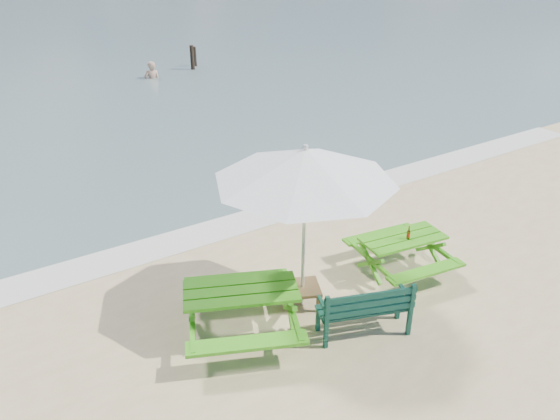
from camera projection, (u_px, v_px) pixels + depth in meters
foam_strip at (245, 221)px, 11.67m from camera, size 22.00×0.90×0.01m
picnic_table_left at (242, 313)px, 8.23m from camera, size 2.31×2.41×0.81m
picnic_table_right at (401, 255)px, 9.80m from camera, size 1.72×1.86×0.72m
park_bench at (363, 318)px, 8.32m from camera, size 1.49×0.93×0.87m
side_table at (302, 295)px, 8.98m from camera, size 0.73×0.73×0.36m
patio_umbrella at (305, 165)px, 7.93m from camera, size 3.66×3.66×2.74m
beer_bottle at (408, 235)px, 9.54m from camera, size 0.06×0.06×0.25m
swimmer at (153, 83)px, 23.35m from camera, size 0.77×0.60×1.87m
mooring_pilings at (193, 59)px, 24.85m from camera, size 0.57×0.77×1.27m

